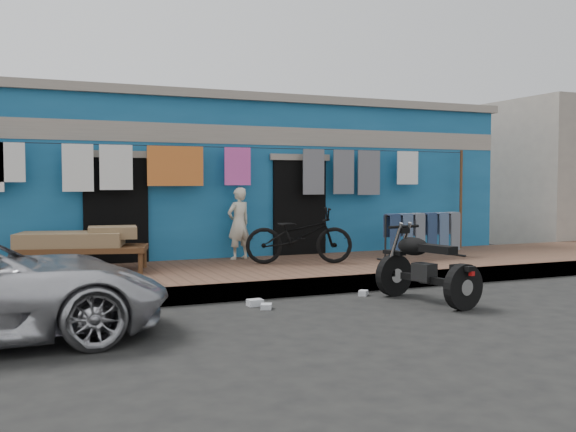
{
  "coord_description": "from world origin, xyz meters",
  "views": [
    {
      "loc": [
        -3.82,
        -6.94,
        1.66
      ],
      "look_at": [
        0.0,
        2.0,
        1.15
      ],
      "focal_mm": 40.0,
      "sensor_mm": 36.0,
      "label": 1
    }
  ],
  "objects_px": {
    "bicycle": "(299,229)",
    "motorcycle": "(427,265)",
    "charpoy": "(85,250)",
    "jeans_rack": "(423,235)",
    "seated_person": "(239,223)"
  },
  "relations": [
    {
      "from": "bicycle",
      "to": "motorcycle",
      "type": "xyz_separation_m",
      "value": [
        0.67,
        -2.81,
        -0.32
      ]
    },
    {
      "from": "motorcycle",
      "to": "charpoy",
      "type": "height_order",
      "value": "motorcycle"
    },
    {
      "from": "jeans_rack",
      "to": "motorcycle",
      "type": "bearing_deg",
      "value": -123.92
    },
    {
      "from": "charpoy",
      "to": "bicycle",
      "type": "bearing_deg",
      "value": -6.48
    },
    {
      "from": "bicycle",
      "to": "seated_person",
      "type": "bearing_deg",
      "value": 55.3
    },
    {
      "from": "seated_person",
      "to": "jeans_rack",
      "type": "height_order",
      "value": "seated_person"
    },
    {
      "from": "seated_person",
      "to": "charpoy",
      "type": "bearing_deg",
      "value": -6.55
    },
    {
      "from": "jeans_rack",
      "to": "charpoy",
      "type": "bearing_deg",
      "value": 174.02
    },
    {
      "from": "bicycle",
      "to": "charpoy",
      "type": "height_order",
      "value": "bicycle"
    },
    {
      "from": "seated_person",
      "to": "charpoy",
      "type": "xyz_separation_m",
      "value": [
        -2.77,
        -0.61,
        -0.32
      ]
    },
    {
      "from": "bicycle",
      "to": "charpoy",
      "type": "bearing_deg",
      "value": 101.78
    },
    {
      "from": "motorcycle",
      "to": "charpoy",
      "type": "xyz_separation_m",
      "value": [
        -4.21,
        3.21,
        0.07
      ]
    },
    {
      "from": "motorcycle",
      "to": "bicycle",
      "type": "bearing_deg",
      "value": 92.32
    },
    {
      "from": "motorcycle",
      "to": "jeans_rack",
      "type": "height_order",
      "value": "jeans_rack"
    },
    {
      "from": "jeans_rack",
      "to": "seated_person",
      "type": "bearing_deg",
      "value": 158.76
    }
  ]
}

